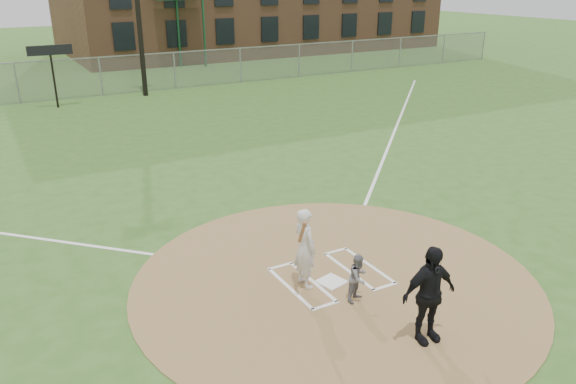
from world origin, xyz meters
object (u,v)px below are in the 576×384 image
catcher (358,278)px  batter_at_plate (305,248)px  home_plate (331,282)px  umpire (429,295)px

catcher → batter_at_plate: 1.22m
home_plate → umpire: bearing=-81.7°
home_plate → umpire: umpire is taller
umpire → batter_at_plate: size_ratio=1.00×
catcher → umpire: bearing=-103.3°
home_plate → catcher: (0.09, -0.79, 0.47)m
catcher → batter_at_plate: (-0.62, 0.98, 0.36)m
umpire → batter_at_plate: (-0.89, 2.60, -0.04)m
umpire → batter_at_plate: bearing=113.8°
home_plate → batter_at_plate: 1.01m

